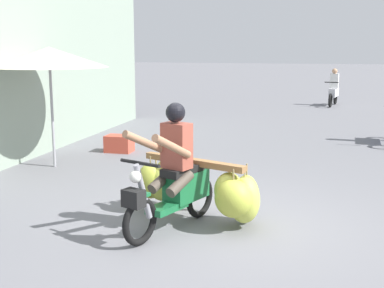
{
  "coord_description": "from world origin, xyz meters",
  "views": [
    {
      "loc": [
        1.12,
        -6.1,
        2.25
      ],
      "look_at": [
        -0.61,
        0.71,
        0.9
      ],
      "focal_mm": 48.07,
      "sensor_mm": 36.0,
      "label": 1
    }
  ],
  "objects": [
    {
      "name": "motorbike_distant_ahead_right",
      "position": [
        1.54,
        14.02,
        0.57
      ],
      "size": [
        0.56,
        1.61,
        1.4
      ],
      "color": "black",
      "rests_on": "ground"
    },
    {
      "name": "market_umbrella_near_shop",
      "position": [
        -3.71,
        2.41,
        2.04
      ],
      "size": [
        2.14,
        2.14,
        2.23
      ],
      "color": "#99999E",
      "rests_on": "ground"
    },
    {
      "name": "ground_plane",
      "position": [
        0.0,
        0.0,
        0.0
      ],
      "size": [
        120.0,
        120.0,
        0.0
      ],
      "primitive_type": "plane",
      "color": "slate"
    },
    {
      "name": "produce_crate",
      "position": [
        -3.05,
        3.99,
        0.18
      ],
      "size": [
        0.56,
        0.4,
        0.36
      ],
      "primitive_type": "cube",
      "color": "#CC4C38",
      "rests_on": "ground"
    },
    {
      "name": "motorbike_main_loaded",
      "position": [
        -0.43,
        0.06,
        0.49
      ],
      "size": [
        1.8,
        1.94,
        1.58
      ],
      "color": "black",
      "rests_on": "ground"
    }
  ]
}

